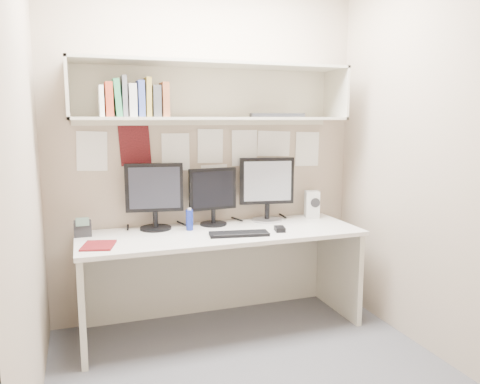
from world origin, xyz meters
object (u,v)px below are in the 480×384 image
object	(u,v)px
desk	(222,280)
monitor_left	(154,194)
monitor_center	(213,194)
monitor_right	(267,187)
speaker	(312,204)
desk_phone	(83,228)
keyboard	(239,234)
maroon_notebook	(98,245)

from	to	relation	value
desk	monitor_left	xyz separation A→B (m)	(-0.44, 0.22, 0.63)
monitor_center	monitor_right	size ratio (longest dim) A/B	0.87
monitor_right	speaker	size ratio (longest dim) A/B	2.29
monitor_right	speaker	xyz separation A→B (m)	(0.39, -0.01, -0.16)
monitor_left	desk_phone	bearing A→B (deg)	-166.16
desk	keyboard	world-z (taller)	keyboard
monitor_right	speaker	bearing A→B (deg)	8.27
desk	monitor_center	size ratio (longest dim) A/B	4.63
keyboard	speaker	size ratio (longest dim) A/B	1.87
desk	keyboard	bearing A→B (deg)	-62.53
monitor_center	maroon_notebook	size ratio (longest dim) A/B	1.87
maroon_notebook	desk	bearing A→B (deg)	23.20
monitor_left	monitor_center	size ratio (longest dim) A/B	1.11
keyboard	maroon_notebook	world-z (taller)	keyboard
desk	speaker	size ratio (longest dim) A/B	9.16
monitor_right	keyboard	distance (m)	0.58
desk	keyboard	xyz separation A→B (m)	(0.08, -0.16, 0.37)
monitor_center	keyboard	size ratio (longest dim) A/B	1.06
monitor_right	keyboard	size ratio (longest dim) A/B	1.22
speaker	maroon_notebook	world-z (taller)	speaker
keyboard	maroon_notebook	xyz separation A→B (m)	(-0.93, 0.02, -0.00)
monitor_right	keyboard	world-z (taller)	monitor_right
desk	speaker	world-z (taller)	speaker
keyboard	desk_phone	xyz separation A→B (m)	(-1.02, 0.33, 0.04)
maroon_notebook	desk_phone	size ratio (longest dim) A/B	1.66
monitor_center	maroon_notebook	world-z (taller)	monitor_center
monitor_left	maroon_notebook	xyz separation A→B (m)	(-0.42, -0.36, -0.26)
monitor_left	maroon_notebook	bearing A→B (deg)	-130.48
desk	desk_phone	size ratio (longest dim) A/B	14.33
monitor_right	desk_phone	distance (m)	1.40
monitor_left	monitor_right	world-z (taller)	monitor_right
maroon_notebook	monitor_right	bearing A→B (deg)	29.39
desk	monitor_center	xyz separation A→B (m)	(0.00, 0.22, 0.60)
monitor_center	desk_phone	xyz separation A→B (m)	(-0.94, -0.05, -0.18)
monitor_center	speaker	bearing A→B (deg)	-6.45
monitor_center	keyboard	distance (m)	0.45
speaker	maroon_notebook	distance (m)	1.73
desk	monitor_center	world-z (taller)	monitor_center
monitor_center	monitor_right	world-z (taller)	monitor_right
maroon_notebook	desk_phone	world-z (taller)	desk_phone
desk	desk_phone	xyz separation A→B (m)	(-0.94, 0.17, 0.42)
monitor_center	monitor_right	distance (m)	0.44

